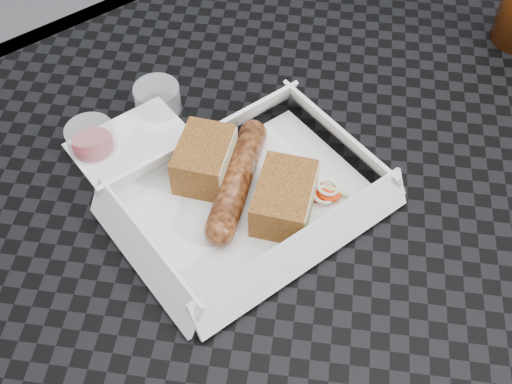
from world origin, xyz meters
The scene contains 9 objects.
patio_table centered at (0.00, 0.00, 0.67)m, with size 0.80×0.80×0.74m.
food_tray centered at (-0.10, 0.02, 0.75)m, with size 0.22×0.15×0.00m, color white.
bratwurst centered at (-0.10, 0.04, 0.76)m, with size 0.13×0.11×0.03m.
bread_near centered at (-0.12, 0.08, 0.77)m, with size 0.07×0.05×0.04m, color #935B24.
bread_far centered at (-0.08, -0.01, 0.77)m, with size 0.08×0.05×0.04m, color #935B24.
veg_garnish centered at (-0.03, -0.01, 0.75)m, with size 0.03×0.03×0.00m.
napkin centered at (-0.16, 0.14, 0.75)m, with size 0.12×0.12×0.00m, color white.
condiment_cup_sauce centered at (-0.19, 0.18, 0.76)m, with size 0.05×0.05×0.03m, color maroon.
condiment_cup_empty centered at (-0.10, 0.19, 0.76)m, with size 0.05×0.05×0.03m, color silver.
Camera 1 is at (-0.33, -0.28, 1.25)m, focal length 45.00 mm.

